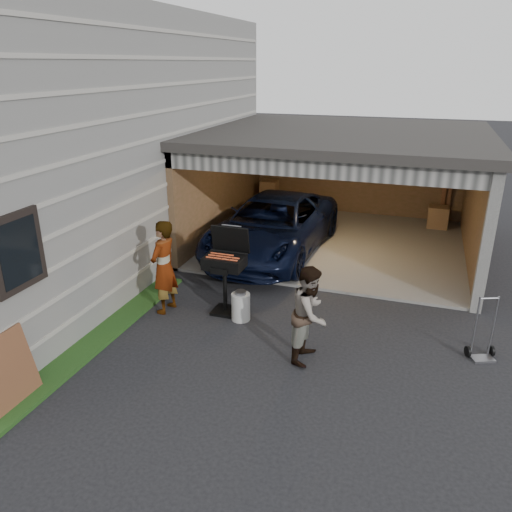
# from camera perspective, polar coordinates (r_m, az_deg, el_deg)

# --- Properties ---
(ground) EXTENTS (80.00, 80.00, 0.00)m
(ground) POSITION_cam_1_polar(r_m,az_deg,el_deg) (7.76, -5.07, -13.57)
(ground) COLOR black
(ground) RESTS_ON ground
(house) EXTENTS (7.00, 11.00, 5.50)m
(house) POSITION_cam_1_polar(r_m,az_deg,el_deg) (13.18, -23.18, 12.33)
(house) COLOR #474744
(house) RESTS_ON ground
(groundcover_strip) EXTENTS (0.50, 8.00, 0.06)m
(groundcover_strip) POSITION_cam_1_polar(r_m,az_deg,el_deg) (8.15, -23.16, -13.30)
(groundcover_strip) COLOR #193814
(groundcover_strip) RESTS_ON ground
(garage) EXTENTS (6.80, 6.30, 2.90)m
(garage) POSITION_cam_1_polar(r_m,az_deg,el_deg) (12.98, 10.04, 9.61)
(garage) COLOR #605E59
(garage) RESTS_ON ground
(minivan) EXTENTS (2.48, 5.00, 1.36)m
(minivan) POSITION_cam_1_polar(r_m,az_deg,el_deg) (12.07, 1.92, 3.21)
(minivan) COLOR black
(minivan) RESTS_ON ground
(woman) EXTENTS (0.49, 0.69, 1.78)m
(woman) POSITION_cam_1_polar(r_m,az_deg,el_deg) (9.36, -10.49, -1.26)
(woman) COLOR silver
(woman) RESTS_ON ground
(man) EXTENTS (0.67, 0.82, 1.57)m
(man) POSITION_cam_1_polar(r_m,az_deg,el_deg) (7.81, 6.21, -6.60)
(man) COLOR #48291C
(man) RESTS_ON ground
(bbq_grill) EXTENTS (0.72, 0.64, 1.61)m
(bbq_grill) POSITION_cam_1_polar(r_m,az_deg,el_deg) (9.16, -3.53, -0.99)
(bbq_grill) COLOR black
(bbq_grill) RESTS_ON ground
(propane_tank) EXTENTS (0.44, 0.44, 0.52)m
(propane_tank) POSITION_cam_1_polar(r_m,az_deg,el_deg) (9.14, -1.75, -5.82)
(propane_tank) COLOR silver
(propane_tank) RESTS_ON ground
(plywood_panel) EXTENTS (0.26, 0.94, 1.03)m
(plywood_panel) POSITION_cam_1_polar(r_m,az_deg,el_deg) (7.66, -26.66, -11.92)
(plywood_panel) COLOR brown
(plywood_panel) RESTS_ON ground
(hand_truck) EXTENTS (0.48, 0.44, 1.06)m
(hand_truck) POSITION_cam_1_polar(r_m,az_deg,el_deg) (8.83, 24.43, -9.39)
(hand_truck) COLOR slate
(hand_truck) RESTS_ON ground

